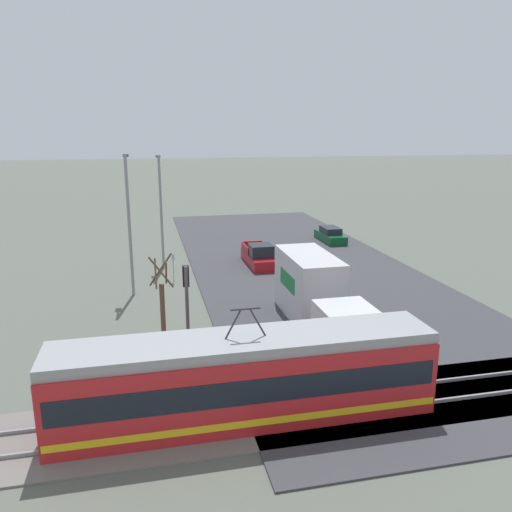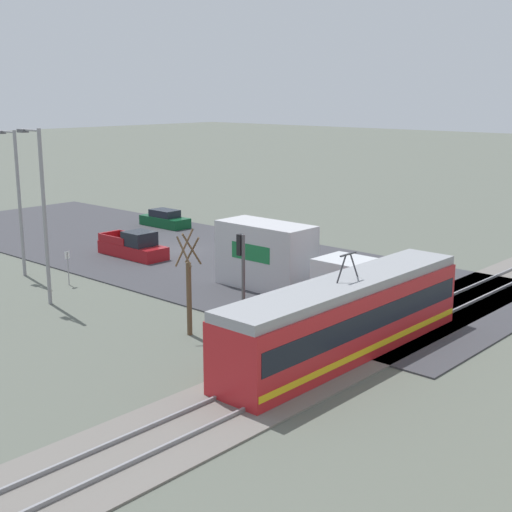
% 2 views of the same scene
% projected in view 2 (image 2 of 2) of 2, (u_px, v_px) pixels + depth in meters
% --- Properties ---
extents(ground_plane, '(320.00, 320.00, 0.00)m').
position_uv_depth(ground_plane, '(174.00, 251.00, 50.52)').
color(ground_plane, '#565B51').
extents(road_surface, '(17.05, 50.18, 0.08)m').
position_uv_depth(road_surface, '(174.00, 251.00, 50.51)').
color(road_surface, '#38383D').
rests_on(road_surface, ground).
extents(rail_bed, '(58.73, 4.40, 0.22)m').
position_uv_depth(rail_bed, '(441.00, 310.00, 36.84)').
color(rail_bed, slate).
rests_on(rail_bed, ground).
extents(light_rail_tram, '(14.26, 2.70, 4.38)m').
position_uv_depth(light_rail_tram, '(346.00, 318.00, 30.30)').
color(light_rail_tram, '#B21E23').
rests_on(light_rail_tram, ground).
extents(box_truck, '(2.58, 9.70, 3.72)m').
position_uv_depth(box_truck, '(284.00, 261.00, 39.77)').
color(box_truck, silver).
rests_on(box_truck, ground).
extents(pickup_truck, '(1.92, 5.42, 1.81)m').
position_uv_depth(pickup_truck, '(134.00, 247.00, 48.44)').
color(pickup_truck, maroon).
rests_on(pickup_truck, ground).
extents(sedan_car_0, '(1.78, 4.58, 1.41)m').
position_uv_depth(sedan_car_0, '(165.00, 219.00, 59.41)').
color(sedan_car_0, '#0C4723').
rests_on(sedan_car_0, ground).
extents(traffic_light_pole, '(0.28, 0.47, 4.93)m').
position_uv_depth(traffic_light_pole, '(242.00, 272.00, 31.60)').
color(traffic_light_pole, '#47474C').
rests_on(traffic_light_pole, ground).
extents(street_tree, '(1.16, 0.97, 4.92)m').
position_uv_depth(street_tree, '(189.00, 288.00, 32.67)').
color(street_tree, brown).
rests_on(street_tree, ground).
extents(street_lamp_near_crossing, '(0.36, 1.95, 8.84)m').
position_uv_depth(street_lamp_near_crossing, '(17.00, 194.00, 42.89)').
color(street_lamp_near_crossing, gray).
rests_on(street_lamp_near_crossing, ground).
extents(street_lamp_mid_block, '(0.36, 1.95, 9.24)m').
position_uv_depth(street_lamp_mid_block, '(42.00, 206.00, 36.97)').
color(street_lamp_mid_block, gray).
rests_on(street_lamp_mid_block, ground).
extents(no_parking_sign, '(0.32, 0.08, 2.01)m').
position_uv_depth(no_parking_sign, '(68.00, 264.00, 41.44)').
color(no_parking_sign, gray).
rests_on(no_parking_sign, ground).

